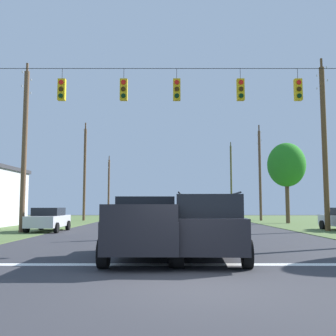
% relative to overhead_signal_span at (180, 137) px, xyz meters
% --- Properties ---
extents(ground_plane, '(120.00, 120.00, 0.00)m').
position_rel_overhead_signal_span_xyz_m(ground_plane, '(-0.05, -8.21, -4.59)').
color(ground_plane, '#333338').
extents(stop_bar_stripe, '(14.56, 0.45, 0.01)m').
position_rel_overhead_signal_span_xyz_m(stop_bar_stripe, '(-0.05, -5.27, -4.59)').
color(stop_bar_stripe, white).
rests_on(stop_bar_stripe, ground).
extents(lane_dash_0, '(2.50, 0.15, 0.01)m').
position_rel_overhead_signal_span_xyz_m(lane_dash_0, '(-0.05, 0.73, -4.59)').
color(lane_dash_0, white).
rests_on(lane_dash_0, ground).
extents(lane_dash_1, '(2.50, 0.15, 0.01)m').
position_rel_overhead_signal_span_xyz_m(lane_dash_1, '(-0.05, 8.02, -4.59)').
color(lane_dash_1, white).
rests_on(lane_dash_1, ground).
extents(lane_dash_2, '(2.50, 0.15, 0.01)m').
position_rel_overhead_signal_span_xyz_m(lane_dash_2, '(-0.05, 12.87, -4.59)').
color(lane_dash_2, white).
rests_on(lane_dash_2, ground).
extents(overhead_signal_span, '(17.51, 0.31, 8.01)m').
position_rel_overhead_signal_span_xyz_m(overhead_signal_span, '(0.00, 0.00, 0.00)').
color(overhead_signal_span, brown).
rests_on(overhead_signal_span, ground).
extents(pickup_truck, '(2.29, 5.40, 1.95)m').
position_rel_overhead_signal_span_xyz_m(pickup_truck, '(-1.24, -3.99, -3.63)').
color(pickup_truck, black).
rests_on(pickup_truck, ground).
extents(suv_black, '(2.44, 4.91, 2.05)m').
position_rel_overhead_signal_span_xyz_m(suv_black, '(0.71, -4.31, -3.53)').
color(suv_black, black).
rests_on(suv_black, ground).
extents(distant_car_crossing_white, '(4.40, 2.23, 1.52)m').
position_rel_overhead_signal_span_xyz_m(distant_car_crossing_white, '(-0.69, 7.07, -3.80)').
color(distant_car_crossing_white, silver).
rests_on(distant_car_crossing_white, ground).
extents(distant_car_oncoming, '(2.07, 4.32, 1.52)m').
position_rel_overhead_signal_span_xyz_m(distant_car_oncoming, '(-8.18, 8.49, -3.80)').
color(distant_car_oncoming, silver).
rests_on(distant_car_oncoming, ground).
extents(utility_pole_mid_right, '(0.34, 1.83, 11.50)m').
position_rel_overhead_signal_span_xyz_m(utility_pole_mid_right, '(9.77, 8.63, 1.07)').
color(utility_pole_mid_right, brown).
rests_on(utility_pole_mid_right, ground).
extents(utility_pole_far_right, '(0.28, 1.96, 10.53)m').
position_rel_overhead_signal_span_xyz_m(utility_pole_far_right, '(9.54, 25.55, 0.66)').
color(utility_pole_far_right, brown).
rests_on(utility_pole_far_right, ground).
extents(utility_pole_near_left, '(0.28, 1.67, 11.47)m').
position_rel_overhead_signal_span_xyz_m(utility_pole_near_left, '(9.22, 42.77, 1.14)').
color(utility_pole_near_left, brown).
rests_on(utility_pole_near_left, ground).
extents(utility_pole_far_left, '(0.31, 1.60, 10.69)m').
position_rel_overhead_signal_span_xyz_m(utility_pole_far_left, '(-9.49, 7.36, 0.70)').
color(utility_pole_far_left, brown).
rests_on(utility_pole_far_left, ground).
extents(utility_pole_distant_right, '(0.28, 1.84, 10.86)m').
position_rel_overhead_signal_span_xyz_m(utility_pole_distant_right, '(-9.72, 25.87, 0.67)').
color(utility_pole_distant_right, brown).
rests_on(utility_pole_distant_right, ground).
extents(utility_pole_distant_left, '(0.29, 1.75, 9.23)m').
position_rel_overhead_signal_span_xyz_m(utility_pole_distant_left, '(-9.55, 42.15, -0.03)').
color(utility_pole_distant_left, brown).
rests_on(utility_pole_distant_left, ground).
extents(tree_roadside_far_right, '(3.50, 3.50, 7.51)m').
position_rel_overhead_signal_span_xyz_m(tree_roadside_far_right, '(10.55, 19.36, 0.82)').
color(tree_roadside_far_right, brown).
rests_on(tree_roadside_far_right, ground).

